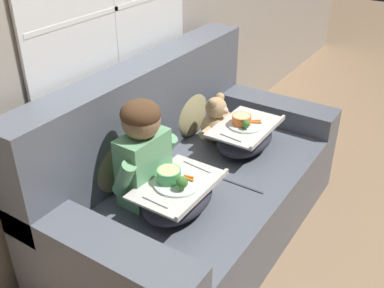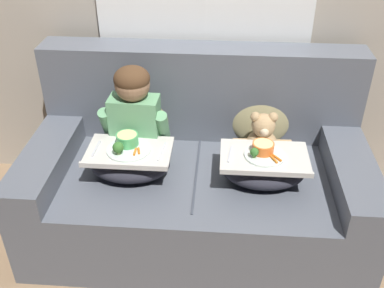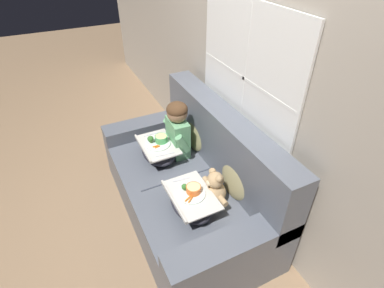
{
  "view_description": "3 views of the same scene",
  "coord_description": "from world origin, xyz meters",
  "px_view_note": "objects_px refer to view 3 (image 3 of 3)",
  "views": [
    {
      "loc": [
        -1.78,
        -1.1,
        1.85
      ],
      "look_at": [
        -0.07,
        0.01,
        0.65
      ],
      "focal_mm": 42.0,
      "sensor_mm": 36.0,
      "label": 1
    },
    {
      "loc": [
        0.12,
        -2.01,
        1.91
      ],
      "look_at": [
        -0.03,
        -0.04,
        0.63
      ],
      "focal_mm": 42.0,
      "sensor_mm": 36.0,
      "label": 2
    },
    {
      "loc": [
        1.77,
        -0.78,
        2.24
      ],
      "look_at": [
        -0.02,
        0.09,
        0.77
      ],
      "focal_mm": 28.0,
      "sensor_mm": 36.0,
      "label": 3
    }
  ],
  "objects_px": {
    "throw_pillow_behind_teddy": "(237,177)",
    "child_figure": "(178,126)",
    "couch": "(191,184)",
    "lap_tray_child": "(158,150)",
    "teddy_bear": "(214,189)",
    "lap_tray_teddy": "(191,201)",
    "throw_pillow_behind_child": "(197,132)"
  },
  "relations": [
    {
      "from": "couch",
      "to": "lap_tray_child",
      "type": "bearing_deg",
      "value": -154.31
    },
    {
      "from": "throw_pillow_behind_child",
      "to": "child_figure",
      "type": "distance_m",
      "value": 0.23
    },
    {
      "from": "couch",
      "to": "throw_pillow_behind_teddy",
      "type": "relative_size",
      "value": 4.71
    },
    {
      "from": "child_figure",
      "to": "lap_tray_teddy",
      "type": "height_order",
      "value": "child_figure"
    },
    {
      "from": "couch",
      "to": "teddy_bear",
      "type": "xyz_separation_m",
      "value": [
        0.35,
        0.03,
        0.23
      ]
    },
    {
      "from": "throw_pillow_behind_child",
      "to": "lap_tray_teddy",
      "type": "bearing_deg",
      "value": -29.61
    },
    {
      "from": "throw_pillow_behind_teddy",
      "to": "throw_pillow_behind_child",
      "type": "bearing_deg",
      "value": 180.0
    },
    {
      "from": "couch",
      "to": "lap_tray_child",
      "type": "xyz_separation_m",
      "value": [
        -0.35,
        -0.17,
        0.19
      ]
    },
    {
      "from": "child_figure",
      "to": "lap_tray_child",
      "type": "bearing_deg",
      "value": -90.24
    },
    {
      "from": "child_figure",
      "to": "teddy_bear",
      "type": "xyz_separation_m",
      "value": [
        0.71,
        -0.0,
        -0.17
      ]
    },
    {
      "from": "throw_pillow_behind_teddy",
      "to": "lap_tray_child",
      "type": "distance_m",
      "value": 0.82
    },
    {
      "from": "teddy_bear",
      "to": "throw_pillow_behind_teddy",
      "type": "bearing_deg",
      "value": 90.03
    },
    {
      "from": "throw_pillow_behind_teddy",
      "to": "child_figure",
      "type": "bearing_deg",
      "value": -164.29
    },
    {
      "from": "throw_pillow_behind_child",
      "to": "throw_pillow_behind_teddy",
      "type": "relative_size",
      "value": 1.0
    },
    {
      "from": "throw_pillow_behind_child",
      "to": "teddy_bear",
      "type": "xyz_separation_m",
      "value": [
        0.71,
        -0.2,
        -0.05
      ]
    },
    {
      "from": "couch",
      "to": "lap_tray_child",
      "type": "relative_size",
      "value": 4.16
    },
    {
      "from": "throw_pillow_behind_teddy",
      "to": "child_figure",
      "type": "xyz_separation_m",
      "value": [
        -0.71,
        -0.2,
        0.12
      ]
    },
    {
      "from": "couch",
      "to": "throw_pillow_behind_child",
      "type": "xyz_separation_m",
      "value": [
        -0.35,
        0.23,
        0.28
      ]
    },
    {
      "from": "throw_pillow_behind_teddy",
      "to": "lap_tray_teddy",
      "type": "height_order",
      "value": "throw_pillow_behind_teddy"
    },
    {
      "from": "child_figure",
      "to": "lap_tray_teddy",
      "type": "distance_m",
      "value": 0.76
    },
    {
      "from": "throw_pillow_behind_teddy",
      "to": "lap_tray_teddy",
      "type": "relative_size",
      "value": 0.87
    },
    {
      "from": "couch",
      "to": "lap_tray_teddy",
      "type": "height_order",
      "value": "couch"
    },
    {
      "from": "child_figure",
      "to": "lap_tray_child",
      "type": "relative_size",
      "value": 1.22
    },
    {
      "from": "throw_pillow_behind_child",
      "to": "throw_pillow_behind_teddy",
      "type": "bearing_deg",
      "value": 0.0
    },
    {
      "from": "couch",
      "to": "lap_tray_teddy",
      "type": "relative_size",
      "value": 4.07
    },
    {
      "from": "lap_tray_child",
      "to": "couch",
      "type": "bearing_deg",
      "value": 25.69
    },
    {
      "from": "couch",
      "to": "teddy_bear",
      "type": "height_order",
      "value": "couch"
    },
    {
      "from": "couch",
      "to": "throw_pillow_behind_child",
      "type": "height_order",
      "value": "couch"
    },
    {
      "from": "child_figure",
      "to": "lap_tray_teddy",
      "type": "xyz_separation_m",
      "value": [
        0.71,
        -0.2,
        -0.21
      ]
    },
    {
      "from": "throw_pillow_behind_child",
      "to": "lap_tray_child",
      "type": "height_order",
      "value": "throw_pillow_behind_child"
    },
    {
      "from": "couch",
      "to": "child_figure",
      "type": "xyz_separation_m",
      "value": [
        -0.35,
        0.03,
        0.4
      ]
    },
    {
      "from": "child_figure",
      "to": "lap_tray_child",
      "type": "distance_m",
      "value": 0.29
    }
  ]
}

